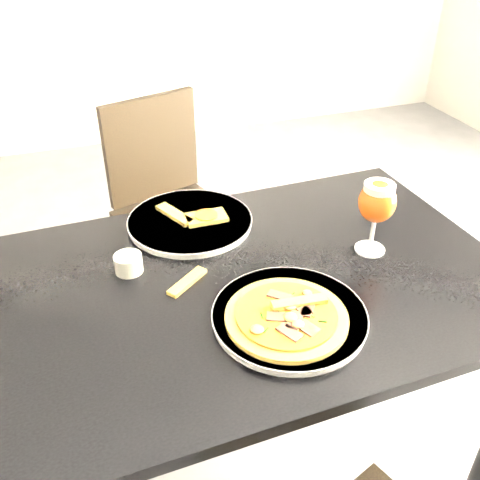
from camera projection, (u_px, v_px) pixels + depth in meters
name	position (u px, v px, depth m)	size (l,w,h in m)	color
dining_table	(255.00, 306.00, 1.31)	(1.22, 0.83, 0.75)	black
chair_far	(171.00, 204.00, 2.09)	(0.51, 0.51, 0.88)	black
plate_main	(289.00, 316.00, 1.13)	(0.33, 0.33, 0.02)	white
pizza	(287.00, 316.00, 1.10)	(0.26, 0.26, 0.03)	olive
plate_second	(190.00, 222.00, 1.45)	(0.33, 0.33, 0.02)	white
crust_scraps	(196.00, 216.00, 1.44)	(0.17, 0.14, 0.02)	olive
loose_crust	(187.00, 282.00, 1.23)	(0.12, 0.03, 0.01)	olive
sauce_cup	(128.00, 263.00, 1.26)	(0.07, 0.07, 0.04)	beige
beer_glass	(377.00, 202.00, 1.27)	(0.09, 0.09, 0.19)	silver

